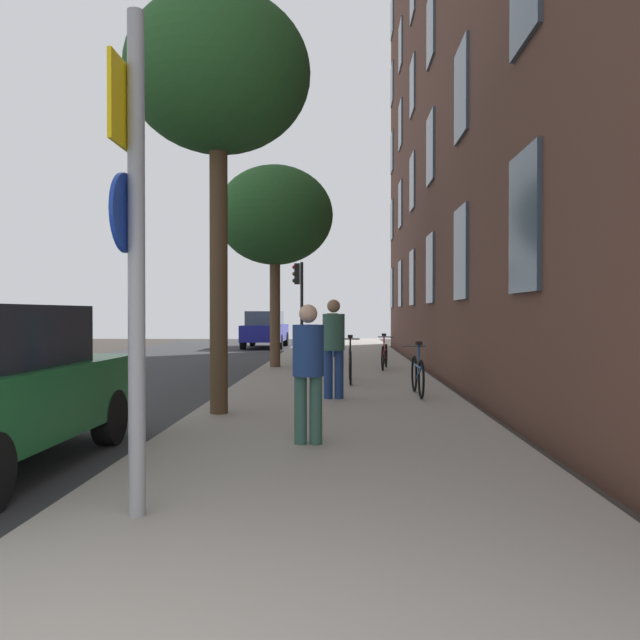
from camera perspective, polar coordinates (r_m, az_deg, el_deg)
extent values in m
plane|color=#332D28|center=(17.20, -10.02, -4.56)|extent=(41.80, 41.80, 0.00)
cube|color=#2D2D30|center=(17.76, -16.69, -4.40)|extent=(7.00, 38.00, 0.01)
cube|color=gray|center=(16.82, 1.75, -4.46)|extent=(4.20, 38.00, 0.12)
cube|color=#513328|center=(17.72, 10.89, 22.47)|extent=(0.50, 27.00, 16.30)
cube|color=#384756|center=(8.31, 17.88, 8.42)|extent=(0.06, 1.22, 1.75)
cube|color=#384756|center=(12.35, 12.55, 5.87)|extent=(0.06, 1.22, 1.75)
cube|color=#384756|center=(16.45, 9.88, 4.56)|extent=(0.06, 1.22, 1.75)
cube|color=#384756|center=(20.58, 8.29, 3.77)|extent=(0.06, 1.22, 1.75)
cube|color=#384756|center=(24.72, 7.23, 3.25)|extent=(0.06, 1.22, 1.75)
cube|color=#384756|center=(28.86, 6.47, 2.87)|extent=(0.06, 1.22, 1.75)
cube|color=#384756|center=(12.99, 12.59, 19.44)|extent=(0.06, 1.22, 1.75)
cube|color=#384756|center=(16.94, 9.90, 14.95)|extent=(0.06, 1.22, 1.75)
cube|color=#384756|center=(20.97, 8.30, 12.15)|extent=(0.06, 1.22, 1.75)
cube|color=#384756|center=(25.04, 7.24, 10.26)|extent=(0.06, 1.22, 1.75)
cube|color=#384756|center=(29.14, 6.48, 8.89)|extent=(0.06, 1.22, 1.75)
cube|color=#384756|center=(17.94, 9.92, 24.46)|extent=(0.06, 1.22, 1.75)
cube|color=#384756|center=(21.79, 8.31, 20.06)|extent=(0.06, 1.22, 1.75)
cube|color=#384756|center=(25.73, 7.25, 16.99)|extent=(0.06, 1.22, 1.75)
cube|color=#384756|center=(29.74, 6.49, 14.74)|extent=(0.06, 1.22, 1.75)
cube|color=#384756|center=(26.76, 7.26, 23.29)|extent=(0.06, 1.22, 1.75)
cube|color=#384756|center=(30.63, 6.49, 20.30)|extent=(0.06, 1.22, 1.75)
cube|color=#384756|center=(31.79, 6.50, 25.50)|extent=(0.06, 1.22, 1.75)
cylinder|color=gray|center=(4.67, -16.17, 4.86)|extent=(0.12, 0.12, 3.56)
cube|color=yellow|center=(4.90, -17.15, 17.87)|extent=(0.03, 0.60, 0.60)
cylinder|color=#14339E|center=(4.73, -17.12, 9.16)|extent=(0.03, 0.56, 0.56)
cylinder|color=black|center=(24.38, -1.65, 1.25)|extent=(0.12, 0.12, 3.39)
cube|color=black|center=(24.44, -2.07, 4.17)|extent=(0.20, 0.24, 0.80)
sphere|color=red|center=(24.46, -2.33, 4.77)|extent=(0.16, 0.16, 0.16)
sphere|color=#523707|center=(24.45, -2.33, 4.17)|extent=(0.16, 0.16, 0.16)
sphere|color=#083E11|center=(24.43, -2.33, 3.56)|extent=(0.16, 0.16, 0.16)
cylinder|color=#4C3823|center=(9.17, -9.10, 4.33)|extent=(0.25, 0.25, 4.05)
ellipsoid|color=#235123|center=(9.77, -9.13, 21.04)|extent=(2.63, 2.63, 2.23)
cylinder|color=brown|center=(16.93, -4.07, 1.04)|extent=(0.28, 0.28, 3.11)
ellipsoid|color=#235123|center=(17.12, -4.07, 9.37)|extent=(3.09, 3.09, 2.63)
torus|color=black|center=(11.67, 8.47, -4.81)|extent=(0.04, 0.66, 0.66)
torus|color=black|center=(10.72, 9.08, -5.29)|extent=(0.04, 0.66, 0.66)
cylinder|color=#194C99|center=(11.18, 8.76, -4.12)|extent=(0.05, 0.82, 0.04)
cylinder|color=#194C99|center=(10.95, 8.92, -4.65)|extent=(0.05, 0.50, 0.27)
cylinder|color=#194C99|center=(11.02, 8.86, -2.90)|extent=(0.04, 0.04, 0.28)
cube|color=black|center=(11.01, 8.86, -2.07)|extent=(0.10, 0.24, 0.06)
cylinder|color=#4C4C4C|center=(11.64, 8.47, -2.31)|extent=(0.42, 0.03, 0.03)
torus|color=black|center=(13.66, 2.70, -3.92)|extent=(0.04, 0.69, 0.69)
torus|color=black|center=(12.61, 2.76, -4.30)|extent=(0.04, 0.69, 0.69)
cylinder|color=black|center=(13.12, 2.73, -3.28)|extent=(0.04, 0.90, 0.04)
cylinder|color=black|center=(12.87, 2.74, -3.74)|extent=(0.04, 0.54, 0.29)
cylinder|color=black|center=(12.95, 2.74, -2.19)|extent=(0.04, 0.04, 0.28)
cube|color=black|center=(12.94, 2.74, -1.48)|extent=(0.10, 0.24, 0.06)
cylinder|color=#4C4C4C|center=(13.63, 2.70, -1.71)|extent=(0.42, 0.03, 0.03)
torus|color=black|center=(16.82, 5.95, -3.20)|extent=(0.13, 0.62, 0.62)
torus|color=black|center=(15.74, 5.67, -3.46)|extent=(0.13, 0.62, 0.62)
cylinder|color=#B21E1E|center=(16.27, 5.82, -2.72)|extent=(0.17, 0.92, 0.04)
cylinder|color=#B21E1E|center=(16.00, 5.74, -3.05)|extent=(0.12, 0.56, 0.30)
cylinder|color=#B21E1E|center=(16.09, 5.77, -1.90)|extent=(0.04, 0.04, 0.28)
cube|color=black|center=(16.09, 5.77, -1.33)|extent=(0.10, 0.24, 0.06)
cylinder|color=#4C4C4C|center=(16.79, 5.96, -1.52)|extent=(0.42, 0.09, 0.03)
cylinder|color=#33594C|center=(6.99, -1.76, -8.09)|extent=(0.14, 0.14, 0.75)
cylinder|color=#33594C|center=(6.98, -0.38, -8.10)|extent=(0.14, 0.14, 0.75)
cylinder|color=navy|center=(6.92, -1.07, -2.75)|extent=(0.41, 0.41, 0.56)
sphere|color=tan|center=(6.91, -1.07, 0.57)|extent=(0.20, 0.20, 0.20)
cylinder|color=navy|center=(10.65, 0.74, -4.90)|extent=(0.15, 0.15, 0.81)
cylinder|color=navy|center=(10.65, 1.72, -4.91)|extent=(0.15, 0.15, 0.81)
cylinder|color=#33594C|center=(10.60, 1.23, -1.09)|extent=(0.50, 0.50, 0.61)
sphere|color=#936B4C|center=(10.60, 1.23, 1.27)|extent=(0.22, 0.22, 0.22)
cylinder|color=navy|center=(20.78, 0.88, -2.20)|extent=(0.15, 0.15, 0.82)
cylinder|color=navy|center=(20.77, 1.39, -2.20)|extent=(0.15, 0.15, 0.82)
cylinder|color=olive|center=(20.75, 1.14, -0.23)|extent=(0.51, 0.51, 0.61)
sphere|color=#936B4C|center=(20.75, 1.14, 0.98)|extent=(0.22, 0.22, 0.22)
cylinder|color=black|center=(7.91, -18.39, -8.29)|extent=(0.22, 0.64, 0.64)
cube|color=navy|center=(28.35, -4.92, -1.13)|extent=(1.75, 4.41, 0.70)
cube|color=#384756|center=(28.12, -4.98, 0.18)|extent=(1.46, 2.47, 0.60)
cylinder|color=black|center=(29.86, -6.08, -1.72)|extent=(0.22, 0.64, 0.64)
cylinder|color=black|center=(29.68, -3.10, -1.73)|extent=(0.22, 0.64, 0.64)
cylinder|color=black|center=(27.08, -6.92, -1.96)|extent=(0.22, 0.64, 0.64)
cylinder|color=black|center=(26.88, -3.63, -1.98)|extent=(0.22, 0.64, 0.64)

